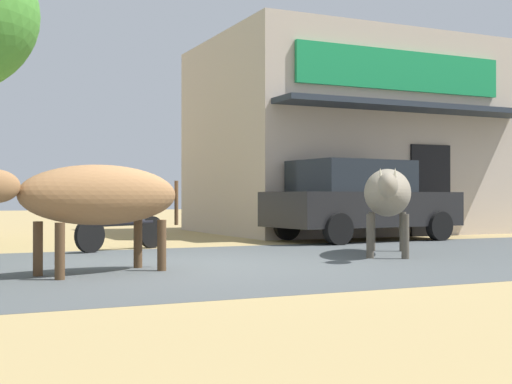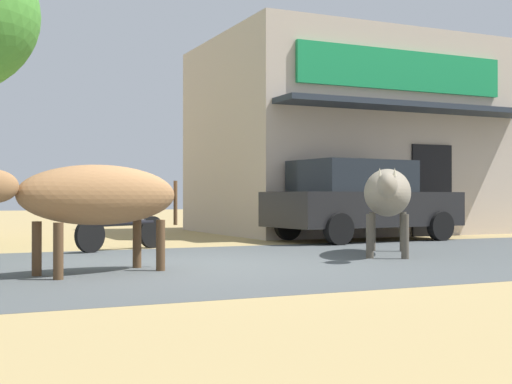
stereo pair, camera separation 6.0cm
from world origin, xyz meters
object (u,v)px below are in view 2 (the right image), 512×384
at_px(cow_near_brown, 96,196).
at_px(cow_far_dark, 387,193).
at_px(parked_hatchback_car, 360,200).
at_px(parked_motorcycle, 124,223).

relative_size(cow_near_brown, cow_far_dark, 1.03).
height_order(parked_hatchback_car, parked_motorcycle, parked_hatchback_car).
bearing_deg(parked_motorcycle, parked_hatchback_car, 6.52).
bearing_deg(cow_near_brown, cow_far_dark, 9.79).
bearing_deg(cow_far_dark, parked_motorcycle, 142.67).
bearing_deg(parked_motorcycle, cow_near_brown, -108.84).
relative_size(parked_hatchback_car, cow_near_brown, 1.58).
xyz_separation_m(parked_motorcycle, cow_near_brown, (-1.18, -3.46, 0.45)).
bearing_deg(cow_near_brown, parked_motorcycle, 71.16).
distance_m(parked_motorcycle, cow_near_brown, 3.69).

